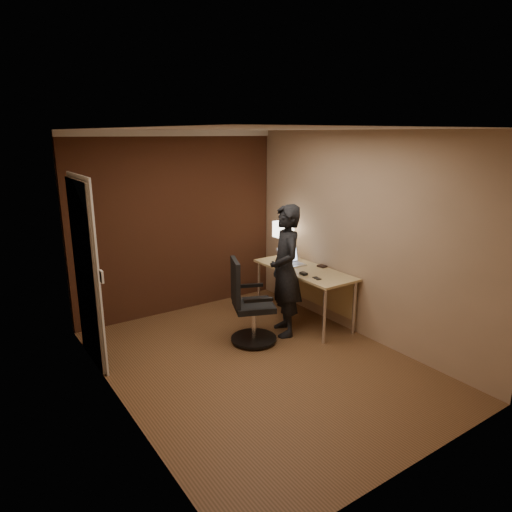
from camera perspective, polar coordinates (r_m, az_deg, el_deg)
name	(u,v)px	position (r m, az deg, el deg)	size (l,w,h in m)	color
room	(172,222)	(5.89, -10.50, 4.18)	(4.00, 4.00, 4.00)	brown
desk	(308,277)	(6.14, 6.51, -2.61)	(0.60, 1.50, 0.73)	tan
desk_lamp	(283,230)	(6.42, 3.43, 3.29)	(0.22, 0.22, 0.54)	silver
laptop	(290,260)	(6.22, 4.24, -0.48)	(0.35, 0.28, 0.23)	silver
mouse	(304,274)	(5.79, 5.97, -2.19)	(0.06, 0.10, 0.03)	black
phone	(317,278)	(5.66, 7.62, -2.78)	(0.06, 0.12, 0.01)	black
wallet	(322,266)	(6.16, 8.26, -1.27)	(0.09, 0.11, 0.02)	black
office_chair	(248,307)	(5.47, -0.95, -6.43)	(0.60, 0.65, 1.02)	black
person	(285,271)	(5.62, 3.70, -1.86)	(0.60, 0.39, 1.64)	black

